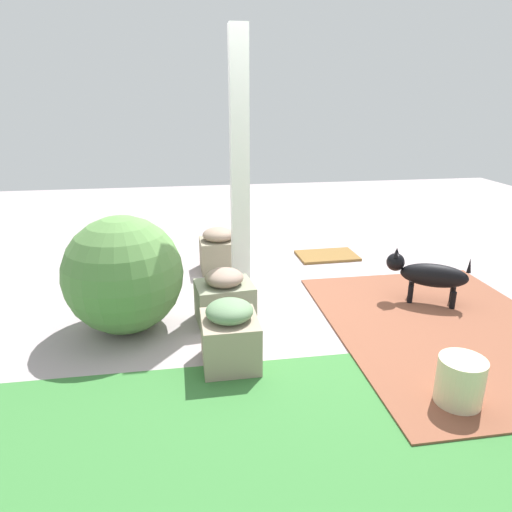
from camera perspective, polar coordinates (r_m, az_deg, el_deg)
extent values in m
plane|color=#A5979A|center=(4.33, 3.59, -5.46)|extent=(12.00, 12.00, 0.00)
cube|color=brown|center=(4.10, 22.34, -8.31)|extent=(1.80, 2.40, 0.02)
cube|color=white|center=(4.12, -2.03, 10.39)|extent=(0.16, 0.16, 2.35)
cube|color=gray|center=(5.03, -4.63, 0.14)|extent=(0.40, 0.40, 0.34)
ellipsoid|color=gray|center=(4.96, -4.70, 2.63)|extent=(0.33, 0.33, 0.15)
cube|color=gray|center=(3.89, -3.87, -5.72)|extent=(0.50, 0.42, 0.33)
ellipsoid|color=gray|center=(3.80, -3.94, -2.67)|extent=(0.32, 0.32, 0.14)
cube|color=tan|center=(3.29, -3.21, -10.45)|extent=(0.39, 0.43, 0.35)
ellipsoid|color=#65875E|center=(3.18, -3.29, -6.78)|extent=(0.33, 0.33, 0.15)
sphere|color=#578745|center=(3.79, -16.00, -2.21)|extent=(0.94, 0.94, 0.94)
cylinder|color=#C67A4E|center=(5.13, -15.86, -0.80)|extent=(0.28, 0.28, 0.23)
ellipsoid|color=#315F25|center=(5.06, -16.11, 1.83)|extent=(0.48, 0.48, 0.29)
cylinder|color=#AC5536|center=(4.69, -18.46, -3.34)|extent=(0.20, 0.20, 0.17)
cone|color=brown|center=(4.60, -18.79, -0.35)|extent=(0.18, 0.18, 0.34)
ellipsoid|color=black|center=(4.43, 21.05, -2.25)|extent=(0.60, 0.45, 0.21)
sphere|color=black|center=(4.41, 16.79, -0.71)|extent=(0.16, 0.16, 0.16)
cone|color=black|center=(4.33, 16.87, 0.23)|extent=(0.05, 0.05, 0.07)
cone|color=black|center=(4.42, 16.95, 0.59)|extent=(0.05, 0.05, 0.07)
cylinder|color=black|center=(4.44, 18.44, -4.62)|extent=(0.05, 0.05, 0.17)
cylinder|color=black|center=(4.56, 18.52, -3.97)|extent=(0.05, 0.05, 0.17)
cylinder|color=black|center=(4.45, 23.06, -5.12)|extent=(0.05, 0.05, 0.17)
cylinder|color=black|center=(4.58, 23.00, -4.46)|extent=(0.05, 0.05, 0.17)
cone|color=black|center=(4.41, 24.80, -1.05)|extent=(0.04, 0.04, 0.14)
cylinder|color=beige|center=(3.16, 23.81, -14.01)|extent=(0.28, 0.28, 0.31)
cube|color=brown|center=(5.53, 8.74, 0.05)|extent=(0.70, 0.47, 0.03)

